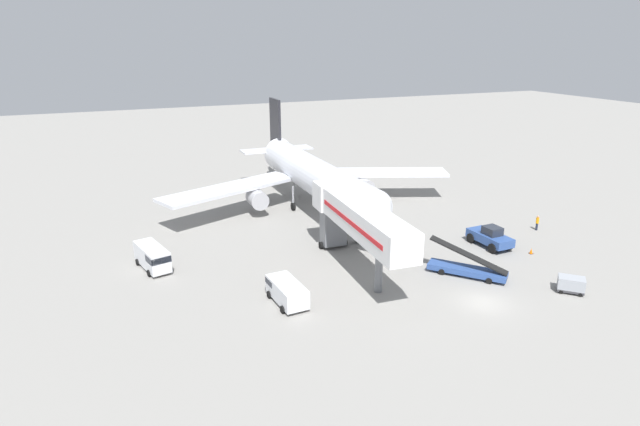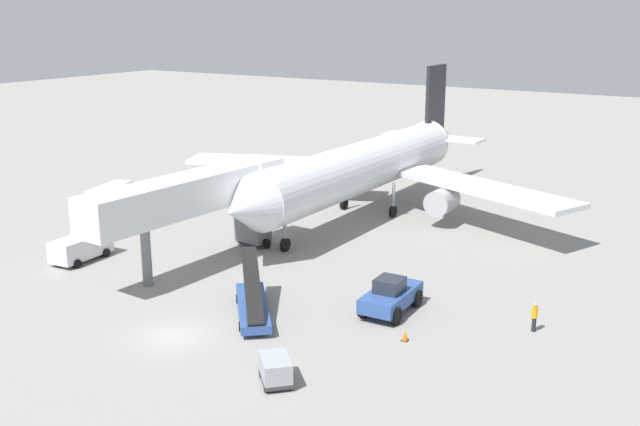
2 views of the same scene
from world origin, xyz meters
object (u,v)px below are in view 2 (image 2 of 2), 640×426
at_px(jet_bridge, 199,196).
at_px(service_van_far_center, 82,246).
at_px(airplane_at_gate, 366,166).
at_px(baggage_cart_rear_right, 275,369).
at_px(safety_cone_alpha, 405,336).
at_px(belt_loader_truck, 253,304).
at_px(pushback_tug, 391,296).
at_px(ground_crew_worker_foreground, 534,316).
at_px(service_van_mid_left, 109,196).

distance_m(jet_bridge, service_van_far_center, 10.49).
height_order(airplane_at_gate, service_van_far_center, airplane_at_gate).
bearing_deg(baggage_cart_rear_right, service_van_far_center, 161.16).
bearing_deg(jet_bridge, airplane_at_gate, 79.75).
bearing_deg(safety_cone_alpha, belt_loader_truck, -169.71).
xyz_separation_m(airplane_at_gate, pushback_tug, (12.91, -20.08, -3.59)).
bearing_deg(ground_crew_worker_foreground, jet_bridge, -176.94).
bearing_deg(jet_bridge, service_van_mid_left, 157.35).
distance_m(ground_crew_worker_foreground, safety_cone_alpha, 8.09).
height_order(pushback_tug, safety_cone_alpha, pushback_tug).
distance_m(airplane_at_gate, ground_crew_worker_foreground, 28.48).
bearing_deg(belt_loader_truck, safety_cone_alpha, 10.29).
xyz_separation_m(pushback_tug, service_van_far_center, (-25.10, -3.44, -0.00)).
height_order(ground_crew_worker_foreground, safety_cone_alpha, ground_crew_worker_foreground).
bearing_deg(pushback_tug, baggage_cart_rear_right, -93.44).
distance_m(airplane_at_gate, belt_loader_truck, 26.24).
height_order(pushback_tug, ground_crew_worker_foreground, pushback_tug).
relative_size(airplane_at_gate, service_van_far_center, 8.17).
xyz_separation_m(service_van_far_center, service_van_mid_left, (-9.90, 11.79, 0.22)).
bearing_deg(service_van_far_center, baggage_cart_rear_right, -18.84).
height_order(belt_loader_truck, service_van_far_center, belt_loader_truck).
distance_m(airplane_at_gate, jet_bridge, 19.81).
xyz_separation_m(airplane_at_gate, belt_loader_truck, (5.76, -25.30, -3.91)).
relative_size(airplane_at_gate, baggage_cart_rear_right, 15.65).
height_order(belt_loader_truck, service_van_mid_left, belt_loader_truck).
height_order(service_van_mid_left, safety_cone_alpha, service_van_mid_left).
distance_m(belt_loader_truck, service_van_mid_left, 30.98).
xyz_separation_m(airplane_at_gate, baggage_cart_rear_right, (12.20, -31.84, -3.89)).
distance_m(airplane_at_gate, service_van_far_center, 26.73).
distance_m(airplane_at_gate, safety_cone_alpha, 28.57).
distance_m(jet_bridge, baggage_cart_rear_right, 20.52).
bearing_deg(safety_cone_alpha, ground_crew_worker_foreground, 41.79).
relative_size(pushback_tug, baggage_cart_rear_right, 2.03).
relative_size(jet_bridge, belt_loader_truck, 2.69).
bearing_deg(pushback_tug, safety_cone_alpha, -51.59).
bearing_deg(service_van_far_center, pushback_tug, 7.80).
xyz_separation_m(jet_bridge, belt_loader_truck, (9.28, -5.82, -4.63)).
xyz_separation_m(baggage_cart_rear_right, ground_crew_worker_foreground, (9.44, 13.70, 0.17)).
relative_size(service_van_far_center, ground_crew_worker_foreground, 2.73).
height_order(airplane_at_gate, safety_cone_alpha, airplane_at_gate).
relative_size(pushback_tug, ground_crew_worker_foreground, 2.89).
bearing_deg(airplane_at_gate, baggage_cart_rear_right, -69.03).
bearing_deg(service_van_far_center, jet_bridge, 24.99).
bearing_deg(airplane_at_gate, pushback_tug, -57.27).
xyz_separation_m(service_van_mid_left, baggage_cart_rear_right, (34.29, -20.11, -0.52)).
relative_size(service_van_mid_left, safety_cone_alpha, 9.30).
distance_m(pushback_tug, baggage_cart_rear_right, 11.78).
distance_m(airplane_at_gate, service_van_mid_left, 25.24).
height_order(airplane_at_gate, belt_loader_truck, airplane_at_gate).
height_order(pushback_tug, belt_loader_truck, belt_loader_truck).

